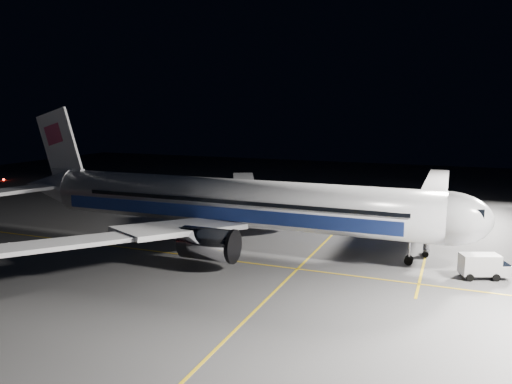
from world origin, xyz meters
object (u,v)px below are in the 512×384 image
object	(u,v)px
airliner	(225,203)
service_truck	(484,265)
baggage_tug	(215,212)
safety_cone_c	(205,224)
jet_bridge	(434,196)
safety_cone_a	(309,223)
safety_cone_b	(219,231)

from	to	relation	value
airliner	service_truck	size ratio (longest dim) A/B	12.24
baggage_tug	safety_cone_c	bearing A→B (deg)	-61.67
jet_bridge	safety_cone_c	xyz separation A→B (m)	(-30.00, -10.44, -4.31)
airliner	safety_cone_a	world-z (taller)	airliner
service_truck	safety_cone_b	bearing A→B (deg)	146.80
baggage_tug	safety_cone_a	bearing A→B (deg)	16.70
jet_bridge	safety_cone_b	distance (m)	29.84
service_truck	jet_bridge	bearing A→B (deg)	84.00
safety_cone_a	safety_cone_b	distance (m)	13.25
airliner	safety_cone_c	world-z (taller)	airliner
jet_bridge	safety_cone_c	size ratio (longest dim) A/B	64.38
baggage_tug	safety_cone_b	distance (m)	10.15
jet_bridge	safety_cone_b	size ratio (longest dim) A/B	57.92
service_truck	safety_cone_c	bearing A→B (deg)	143.20
baggage_tug	safety_cone_b	size ratio (longest dim) A/B	4.75
jet_bridge	safety_cone_a	world-z (taller)	jet_bridge
airliner	jet_bridge	bearing A→B (deg)	38.04
airliner	safety_cone_b	xyz separation A→B (m)	(-3.16, 4.50, -4.87)
jet_bridge	safety_cone_a	distance (m)	17.55
safety_cone_b	safety_cone_c	world-z (taller)	safety_cone_b
airliner	safety_cone_b	size ratio (longest dim) A/B	103.52
service_truck	safety_cone_c	size ratio (longest dim) A/B	9.40
service_truck	baggage_tug	xyz separation A→B (m)	(-36.87, 15.19, -0.48)
baggage_tug	safety_cone_a	distance (m)	14.81
airliner	service_truck	bearing A→B (deg)	-3.65
baggage_tug	safety_cone_a	xyz separation A→B (m)	(14.81, -0.01, -0.46)
airliner	jet_bridge	xyz separation A→B (m)	(23.08, 18.06, -0.58)
safety_cone_c	airliner	bearing A→B (deg)	-47.71
safety_cone_a	service_truck	bearing A→B (deg)	-34.53
safety_cone_b	airliner	bearing A→B (deg)	-54.92
baggage_tug	safety_cone_a	size ratio (longest dim) A/B	4.14
safety_cone_a	safety_cone_c	size ratio (longest dim) A/B	1.28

